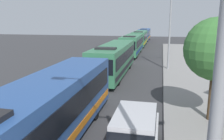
{
  "coord_description": "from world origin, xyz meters",
  "views": [
    {
      "loc": [
        3.3,
        1.64,
        5.52
      ],
      "look_at": [
        -0.0,
        16.99,
        2.07
      ],
      "focal_mm": 37.01,
      "sensor_mm": 36.0,
      "label": 1
    }
  ],
  "objects_px": {
    "bus_lead": "(46,113)",
    "bus_second_in_line": "(114,58)",
    "bus_middle": "(132,44)",
    "streetlamp_mid": "(170,20)",
    "roadside_tree": "(216,49)",
    "bus_fourth_in_line": "(140,38)",
    "bus_rear": "(145,34)",
    "white_suv": "(134,134)"
  },
  "relations": [
    {
      "from": "bus_fourth_in_line",
      "to": "white_suv",
      "type": "xyz_separation_m",
      "value": [
        3.7,
        -41.28,
        -0.66
      ]
    },
    {
      "from": "bus_second_in_line",
      "to": "white_suv",
      "type": "relative_size",
      "value": 2.51
    },
    {
      "from": "bus_rear",
      "to": "roadside_tree",
      "type": "bearing_deg",
      "value": -81.65
    },
    {
      "from": "bus_rear",
      "to": "white_suv",
      "type": "bearing_deg",
      "value": -86.11
    },
    {
      "from": "bus_middle",
      "to": "roadside_tree",
      "type": "relative_size",
      "value": 1.96
    },
    {
      "from": "bus_lead",
      "to": "roadside_tree",
      "type": "distance_m",
      "value": 8.89
    },
    {
      "from": "bus_lead",
      "to": "bus_second_in_line",
      "type": "relative_size",
      "value": 1.03
    },
    {
      "from": "bus_middle",
      "to": "bus_rear",
      "type": "xyz_separation_m",
      "value": [
        0.0,
        26.34,
        0.0
      ]
    },
    {
      "from": "bus_lead",
      "to": "bus_rear",
      "type": "bearing_deg",
      "value": 90.0
    },
    {
      "from": "bus_fourth_in_line",
      "to": "white_suv",
      "type": "height_order",
      "value": "bus_fourth_in_line"
    },
    {
      "from": "bus_fourth_in_line",
      "to": "bus_lead",
      "type": "bearing_deg",
      "value": -90.0
    },
    {
      "from": "bus_fourth_in_line",
      "to": "roadside_tree",
      "type": "relative_size",
      "value": 2.19
    },
    {
      "from": "bus_second_in_line",
      "to": "streetlamp_mid",
      "type": "height_order",
      "value": "streetlamp_mid"
    },
    {
      "from": "bus_second_in_line",
      "to": "white_suv",
      "type": "bearing_deg",
      "value": -75.22
    },
    {
      "from": "bus_fourth_in_line",
      "to": "roadside_tree",
      "type": "distance_m",
      "value": 37.83
    },
    {
      "from": "bus_middle",
      "to": "white_suv",
      "type": "bearing_deg",
      "value": -82.49
    },
    {
      "from": "bus_lead",
      "to": "white_suv",
      "type": "height_order",
      "value": "bus_lead"
    },
    {
      "from": "bus_rear",
      "to": "white_suv",
      "type": "relative_size",
      "value": 2.32
    },
    {
      "from": "bus_fourth_in_line",
      "to": "bus_rear",
      "type": "distance_m",
      "value": 13.1
    },
    {
      "from": "bus_middle",
      "to": "bus_fourth_in_line",
      "type": "bearing_deg",
      "value": 90.0
    },
    {
      "from": "bus_rear",
      "to": "streetlamp_mid",
      "type": "relative_size",
      "value": 1.27
    },
    {
      "from": "bus_lead",
      "to": "roadside_tree",
      "type": "bearing_deg",
      "value": 31.04
    },
    {
      "from": "bus_lead",
      "to": "bus_second_in_line",
      "type": "xyz_separation_m",
      "value": [
        -0.0,
        14.2,
        -0.0
      ]
    },
    {
      "from": "white_suv",
      "to": "roadside_tree",
      "type": "xyz_separation_m",
      "value": [
        3.66,
        4.24,
        2.98
      ]
    },
    {
      "from": "bus_second_in_line",
      "to": "bus_fourth_in_line",
      "type": "distance_m",
      "value": 27.26
    },
    {
      "from": "bus_middle",
      "to": "streetlamp_mid",
      "type": "height_order",
      "value": "streetlamp_mid"
    },
    {
      "from": "bus_rear",
      "to": "roadside_tree",
      "type": "xyz_separation_m",
      "value": [
        7.35,
        -50.13,
        2.32
      ]
    },
    {
      "from": "bus_lead",
      "to": "streetlamp_mid",
      "type": "xyz_separation_m",
      "value": [
        5.4,
        17.64,
        3.77
      ]
    },
    {
      "from": "bus_middle",
      "to": "bus_rear",
      "type": "relative_size",
      "value": 0.97
    },
    {
      "from": "roadside_tree",
      "to": "bus_second_in_line",
      "type": "bearing_deg",
      "value": 126.96
    },
    {
      "from": "white_suv",
      "to": "streetlamp_mid",
      "type": "height_order",
      "value": "streetlamp_mid"
    },
    {
      "from": "bus_lead",
      "to": "bus_second_in_line",
      "type": "bearing_deg",
      "value": 90.0
    },
    {
      "from": "bus_lead",
      "to": "bus_rear",
      "type": "relative_size",
      "value": 1.11
    },
    {
      "from": "bus_fourth_in_line",
      "to": "white_suv",
      "type": "bearing_deg",
      "value": -84.88
    },
    {
      "from": "bus_fourth_in_line",
      "to": "white_suv",
      "type": "relative_size",
      "value": 2.51
    },
    {
      "from": "bus_middle",
      "to": "white_suv",
      "type": "relative_size",
      "value": 2.24
    },
    {
      "from": "bus_lead",
      "to": "bus_middle",
      "type": "xyz_separation_m",
      "value": [
        -0.0,
        28.22,
        -0.0
      ]
    },
    {
      "from": "white_suv",
      "to": "roadside_tree",
      "type": "distance_m",
      "value": 6.34
    },
    {
      "from": "bus_second_in_line",
      "to": "bus_middle",
      "type": "bearing_deg",
      "value": 90.0
    },
    {
      "from": "bus_rear",
      "to": "roadside_tree",
      "type": "relative_size",
      "value": 2.02
    },
    {
      "from": "bus_lead",
      "to": "white_suv",
      "type": "relative_size",
      "value": 2.58
    },
    {
      "from": "bus_middle",
      "to": "bus_rear",
      "type": "bearing_deg",
      "value": 90.0
    }
  ]
}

